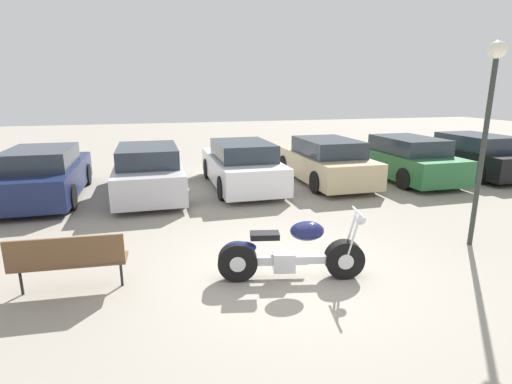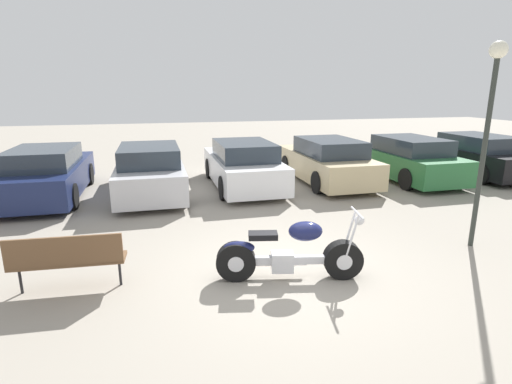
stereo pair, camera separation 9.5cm
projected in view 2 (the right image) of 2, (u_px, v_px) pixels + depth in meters
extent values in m
plane|color=gray|center=(288.00, 274.00, 6.39)|extent=(60.00, 60.00, 0.00)
cylinder|color=black|center=(343.00, 260.00, 6.20)|extent=(0.64, 0.32, 0.61)
cylinder|color=silver|center=(343.00, 260.00, 6.20)|extent=(0.28, 0.27, 0.24)
cylinder|color=black|center=(236.00, 262.00, 6.13)|extent=(0.64, 0.32, 0.61)
cylinder|color=silver|center=(236.00, 262.00, 6.13)|extent=(0.28, 0.27, 0.24)
cube|color=silver|center=(290.00, 260.00, 6.16)|extent=(1.27, 0.37, 0.12)
cube|color=silver|center=(282.00, 262.00, 6.17)|extent=(0.38, 0.30, 0.30)
ellipsoid|color=#191E4C|center=(305.00, 231.00, 6.06)|extent=(0.58, 0.45, 0.30)
cube|color=black|center=(263.00, 235.00, 6.04)|extent=(0.48, 0.33, 0.09)
ellipsoid|color=#191E4C|center=(239.00, 248.00, 6.08)|extent=(0.51, 0.29, 0.20)
cylinder|color=silver|center=(352.00, 239.00, 6.02)|extent=(0.22, 0.08, 0.77)
cylinder|color=silver|center=(348.00, 235.00, 6.20)|extent=(0.22, 0.08, 0.77)
cylinder|color=silver|center=(357.00, 213.00, 6.02)|extent=(0.16, 0.61, 0.03)
sphere|color=silver|center=(359.00, 220.00, 6.05)|extent=(0.15, 0.15, 0.15)
cylinder|color=silver|center=(267.00, 264.00, 6.32)|extent=(1.26, 0.34, 0.08)
cube|color=#19234C|center=(49.00, 178.00, 10.80)|extent=(1.75, 4.45, 0.75)
cube|color=#28333D|center=(43.00, 157.00, 10.40)|extent=(1.54, 2.31, 0.48)
cylinder|color=black|center=(31.00, 177.00, 11.95)|extent=(0.20, 0.65, 0.65)
cylinder|color=black|center=(89.00, 174.00, 12.34)|extent=(0.20, 0.65, 0.65)
cylinder|color=black|center=(72.00, 196.00, 9.75)|extent=(0.20, 0.65, 0.65)
cube|color=#BCBCC1|center=(151.00, 175.00, 11.22)|extent=(1.75, 4.45, 0.75)
cube|color=#28333D|center=(149.00, 155.00, 10.81)|extent=(1.54, 2.31, 0.48)
cylinder|color=black|center=(124.00, 174.00, 12.37)|extent=(0.20, 0.65, 0.65)
cylinder|color=black|center=(177.00, 171.00, 12.76)|extent=(0.20, 0.65, 0.65)
cylinder|color=black|center=(117.00, 196.00, 9.78)|extent=(0.20, 0.65, 0.65)
cylinder|color=black|center=(184.00, 192.00, 10.17)|extent=(0.20, 0.65, 0.65)
cube|color=white|center=(242.00, 169.00, 12.03)|extent=(1.75, 4.45, 0.75)
cube|color=#28333D|center=(244.00, 150.00, 11.62)|extent=(1.54, 2.31, 0.48)
cylinder|color=black|center=(210.00, 168.00, 13.18)|extent=(0.20, 0.65, 0.65)
cylinder|color=black|center=(257.00, 166.00, 13.57)|extent=(0.20, 0.65, 0.65)
cylinder|color=black|center=(224.00, 188.00, 10.59)|extent=(0.20, 0.65, 0.65)
cylinder|color=black|center=(282.00, 184.00, 10.98)|extent=(0.20, 0.65, 0.65)
cube|color=#C6B284|center=(325.00, 165.00, 12.64)|extent=(1.75, 4.45, 0.75)
cube|color=#28333D|center=(330.00, 147.00, 12.24)|extent=(1.54, 2.31, 0.48)
cylinder|color=black|center=(287.00, 165.00, 13.79)|extent=(0.20, 0.65, 0.65)
cylinder|color=black|center=(330.00, 163.00, 14.18)|extent=(0.20, 0.65, 0.65)
cylinder|color=black|center=(318.00, 182.00, 11.21)|extent=(0.20, 0.65, 0.65)
cylinder|color=black|center=(370.00, 179.00, 11.59)|extent=(0.20, 0.65, 0.65)
cube|color=#286B38|center=(404.00, 163.00, 13.06)|extent=(1.75, 4.45, 0.75)
cube|color=#28333D|center=(411.00, 145.00, 12.65)|extent=(1.54, 2.31, 0.48)
cylinder|color=black|center=(361.00, 163.00, 14.21)|extent=(0.20, 0.65, 0.65)
cylinder|color=black|center=(401.00, 161.00, 14.60)|extent=(0.20, 0.65, 0.65)
cylinder|color=black|center=(407.00, 179.00, 11.62)|extent=(0.20, 0.65, 0.65)
cylinder|color=black|center=(455.00, 176.00, 12.01)|extent=(0.20, 0.65, 0.65)
cube|color=black|center=(471.00, 159.00, 13.77)|extent=(1.75, 4.45, 0.75)
cube|color=#28333D|center=(480.00, 142.00, 13.36)|extent=(1.54, 2.31, 0.48)
cylinder|color=black|center=(425.00, 159.00, 14.92)|extent=(0.20, 0.65, 0.65)
cylinder|color=black|center=(461.00, 157.00, 15.31)|extent=(0.20, 0.65, 0.65)
cylinder|color=black|center=(482.00, 174.00, 12.33)|extent=(0.20, 0.65, 0.65)
cube|color=brown|center=(69.00, 261.00, 5.81)|extent=(1.60, 0.49, 0.05)
cube|color=brown|center=(64.00, 252.00, 5.58)|extent=(1.58, 0.14, 0.44)
cylinder|color=black|center=(20.00, 279.00, 5.74)|extent=(0.04, 0.04, 0.45)
cylinder|color=black|center=(120.00, 271.00, 5.99)|extent=(0.04, 0.04, 0.45)
cylinder|color=#2D332D|center=(483.00, 156.00, 7.14)|extent=(0.09, 0.09, 3.41)
sphere|color=white|center=(499.00, 50.00, 6.69)|extent=(0.30, 0.30, 0.30)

